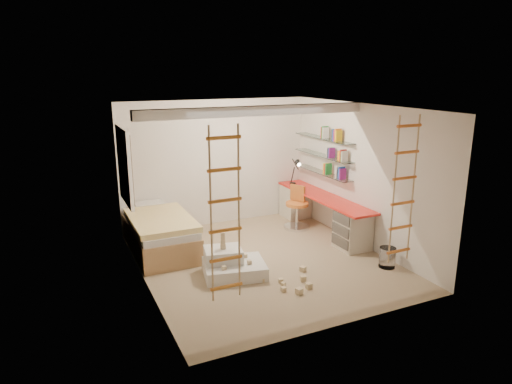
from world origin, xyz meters
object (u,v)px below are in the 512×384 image
bed (160,233)px  desk (322,212)px  swivel_chair (297,213)px  play_platform (231,265)px

bed → desk: bearing=-6.5°
desk → swivel_chair: 0.52m
desk → play_platform: (-2.42, -1.13, -0.24)m
desk → bed: bearing=173.5°
desk → swivel_chair: (-0.36, 0.37, -0.07)m
desk → bed: 3.22m
desk → bed: desk is taller
swivel_chair → bed: bearing=-179.9°
desk → play_platform: bearing=-154.9°
bed → play_platform: bearing=-62.4°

